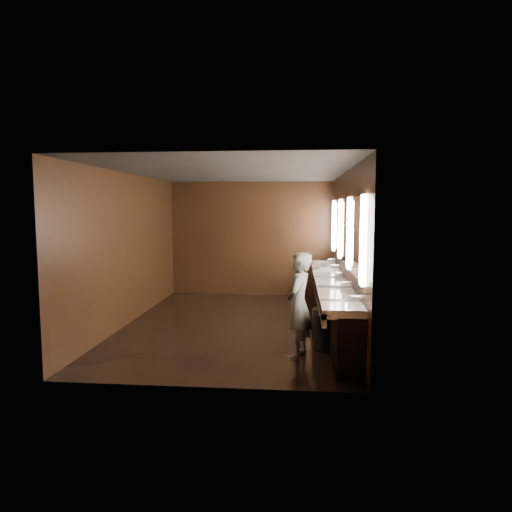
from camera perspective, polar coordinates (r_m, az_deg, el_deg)
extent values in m
plane|color=black|center=(8.58, -2.62, -8.54)|extent=(6.00, 6.00, 0.00)
cube|color=#2D2D2B|center=(8.33, -2.72, 10.45)|extent=(4.00, 6.00, 0.02)
cube|color=black|center=(11.31, -0.58, 2.18)|extent=(4.00, 0.02, 2.80)
cube|color=black|center=(5.40, -7.05, -2.05)|extent=(4.00, 0.02, 2.80)
cube|color=black|center=(8.84, -15.62, 0.89)|extent=(0.02, 6.00, 2.80)
cube|color=black|center=(8.30, 11.13, 0.69)|extent=(0.02, 6.00, 2.80)
cube|color=black|center=(8.44, 9.77, -6.04)|extent=(0.36, 5.40, 0.81)
cube|color=silver|center=(8.35, 9.18, -3.05)|extent=(0.55, 5.40, 0.12)
cube|color=silver|center=(8.35, 7.49, -3.58)|extent=(0.06, 5.40, 0.18)
cylinder|color=silver|center=(6.18, 12.30, -4.97)|extent=(0.18, 0.04, 0.04)
cylinder|color=silver|center=(7.26, 11.24, -3.33)|extent=(0.18, 0.04, 0.04)
cylinder|color=silver|center=(8.34, 10.46, -2.11)|extent=(0.18, 0.04, 0.04)
cylinder|color=silver|center=(9.43, 9.86, -1.17)|extent=(0.18, 0.04, 0.04)
cylinder|color=silver|center=(10.52, 9.38, -0.43)|extent=(0.18, 0.04, 0.04)
cube|color=white|center=(5.90, 13.28, 1.93)|extent=(0.06, 0.22, 1.15)
cube|color=white|center=(6.69, 12.46, 2.41)|extent=(0.03, 1.32, 1.15)
cube|color=white|center=(7.48, 11.58, 2.79)|extent=(0.06, 0.23, 1.15)
cube|color=white|center=(8.28, 11.08, 3.10)|extent=(0.03, 1.32, 1.15)
cube|color=white|center=(9.07, 10.48, 3.36)|extent=(0.06, 0.23, 1.15)
cube|color=white|center=(9.87, 10.14, 3.57)|extent=(0.03, 1.32, 1.15)
cube|color=white|center=(10.66, 9.70, 3.75)|extent=(0.06, 0.22, 1.15)
imported|color=#9CD3E9|center=(6.62, 5.36, -6.12)|extent=(0.51, 0.64, 1.53)
cylinder|color=black|center=(7.19, 8.60, -8.96)|extent=(0.45, 0.45, 0.61)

